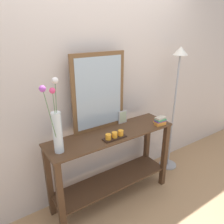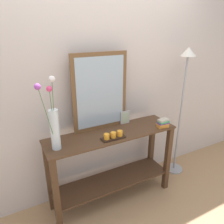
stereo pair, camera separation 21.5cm
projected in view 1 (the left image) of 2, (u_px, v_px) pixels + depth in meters
The scene contains 9 objects.
ground_plane at pixel (112, 197), 2.56m from camera, with size 7.00×6.00×0.02m, color #A87F56.
wall_back at pixel (96, 80), 2.30m from camera, with size 6.40×0.08×2.70m, color beige.
console_table at pixel (112, 160), 2.36m from camera, with size 1.40×0.39×0.85m.
mirror_leaning at pixel (99, 93), 2.19m from camera, with size 0.60×0.03×0.81m.
tall_vase_left at pixel (57, 127), 1.81m from camera, with size 0.18×0.18×0.67m.
candle_tray at pixel (115, 136), 2.12m from camera, with size 0.24×0.09×0.07m.
picture_frame_small at pixel (123, 117), 2.45m from camera, with size 0.11×0.01×0.15m.
book_stack at pixel (160, 121), 2.41m from camera, with size 0.13×0.09×0.09m.
floor_lamp at pixel (176, 91), 2.72m from camera, with size 0.24×0.24×1.67m.
Camera 1 is at (-1.11, -1.66, 1.88)m, focal length 34.51 mm.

